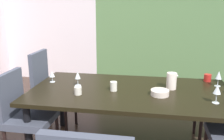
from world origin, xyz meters
TOP-DOWN VIEW (x-y plane):
  - back_panel_interior at (-1.59, 2.58)m, footprint 2.09×0.10m
  - garden_window_panel at (1.04, 2.58)m, footprint 3.18×0.10m
  - dining_table at (0.40, 0.04)m, footprint 2.08×1.09m
  - chair_left_far at (-0.65, 0.36)m, footprint 0.44×0.44m
  - chair_left_near at (-0.65, -0.29)m, footprint 0.44×0.44m
  - wine_glass_north at (-0.18, 0.08)m, footprint 0.07×0.07m
  - wine_glass_near_window at (1.20, -0.18)m, footprint 0.07×0.07m
  - wine_glass_south at (-0.51, 0.16)m, footprint 0.06×0.06m
  - wine_glass_near_shelf at (1.33, 0.32)m, footprint 0.07×0.07m
  - serving_bowl_corner at (0.70, -0.07)m, footprint 0.18×0.18m
  - cup_front at (0.23, -0.01)m, footprint 0.07×0.07m
  - cup_east at (1.26, 0.49)m, footprint 0.08×0.08m
  - cup_center at (-0.10, -0.18)m, footprint 0.07×0.07m
  - pitcher_left at (0.83, 0.15)m, footprint 0.12×0.11m

SIDE VIEW (x-z plane):
  - chair_left_near at x=-0.65m, z-range 0.06..1.01m
  - chair_left_far at x=-0.65m, z-range 0.05..1.08m
  - dining_table at x=0.40m, z-range 0.29..1.01m
  - serving_bowl_corner at x=0.70m, z-range 0.72..0.77m
  - cup_center at x=-0.10m, z-range 0.72..0.80m
  - cup_east at x=1.26m, z-range 0.72..0.80m
  - cup_front at x=0.23m, z-range 0.72..0.81m
  - wine_glass_south at x=-0.51m, z-range 0.74..0.87m
  - pitcher_left at x=0.83m, z-range 0.72..0.89m
  - wine_glass_north at x=-0.18m, z-range 0.75..0.91m
  - wine_glass_near_shelf at x=1.33m, z-range 0.75..0.92m
  - wine_glass_near_window at x=1.20m, z-range 0.76..0.93m
  - back_panel_interior at x=-1.59m, z-range 0.00..2.68m
  - garden_window_panel at x=1.04m, z-range 0.00..2.68m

